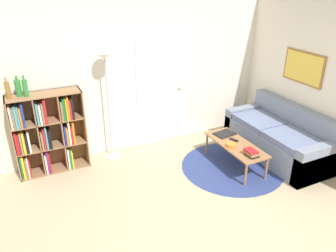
# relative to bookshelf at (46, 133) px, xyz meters

# --- Properties ---
(ground_plane) EXTENTS (14.00, 14.00, 0.00)m
(ground_plane) POSITION_rel_bookshelf_xyz_m (1.62, -2.41, -0.64)
(ground_plane) COLOR tan
(wall_back) EXTENTS (7.55, 0.11, 2.60)m
(wall_back) POSITION_rel_bookshelf_xyz_m (1.63, 0.21, 0.65)
(wall_back) COLOR silver
(wall_back) RESTS_ON ground_plane
(wall_right) EXTENTS (0.08, 5.60, 2.60)m
(wall_right) POSITION_rel_bookshelf_xyz_m (3.92, -1.11, 0.66)
(wall_right) COLOR silver
(wall_right) RESTS_ON ground_plane
(rug) EXTENTS (1.60, 1.60, 0.01)m
(rug) POSITION_rel_bookshelf_xyz_m (2.59, -1.17, -0.64)
(rug) COLOR navy
(rug) RESTS_ON ground_plane
(bookshelf) EXTENTS (1.04, 0.34, 1.25)m
(bookshelf) POSITION_rel_bookshelf_xyz_m (0.00, 0.00, 0.00)
(bookshelf) COLOR #936B47
(bookshelf) RESTS_ON ground_plane
(floor_lamp) EXTENTS (0.25, 0.25, 1.74)m
(floor_lamp) POSITION_rel_bookshelf_xyz_m (0.97, -0.02, 0.75)
(floor_lamp) COLOR #B7B7BC
(floor_lamp) RESTS_ON ground_plane
(couch) EXTENTS (0.82, 1.84, 0.84)m
(couch) POSITION_rel_bookshelf_xyz_m (3.53, -1.16, -0.35)
(couch) COLOR gray
(couch) RESTS_ON ground_plane
(coffee_table) EXTENTS (0.46, 1.13, 0.39)m
(coffee_table) POSITION_rel_bookshelf_xyz_m (2.64, -1.13, -0.29)
(coffee_table) COLOR #996B42
(coffee_table) RESTS_ON ground_plane
(laptop) EXTENTS (0.36, 0.28, 0.02)m
(laptop) POSITION_rel_bookshelf_xyz_m (2.68, -0.78, -0.24)
(laptop) COLOR black
(laptop) RESTS_ON coffee_table
(bowl) EXTENTS (0.15, 0.15, 0.05)m
(bowl) POSITION_rel_bookshelf_xyz_m (2.52, -1.18, -0.23)
(bowl) COLOR orange
(bowl) RESTS_ON coffee_table
(book_stack_on_table) EXTENTS (0.15, 0.21, 0.09)m
(book_stack_on_table) POSITION_rel_bookshelf_xyz_m (2.62, -1.53, -0.21)
(book_stack_on_table) COLOR black
(book_stack_on_table) RESTS_ON coffee_table
(remote) EXTENTS (0.09, 0.15, 0.02)m
(remote) POSITION_rel_bookshelf_xyz_m (2.68, -1.03, -0.24)
(remote) COLOR black
(remote) RESTS_ON coffee_table
(bottle_left) EXTENTS (0.06, 0.06, 0.29)m
(bottle_left) POSITION_rel_bookshelf_xyz_m (-0.39, -0.02, 0.73)
(bottle_left) COLOR olive
(bottle_left) RESTS_ON bookshelf
(bottle_middle) EXTENTS (0.08, 0.08, 0.29)m
(bottle_middle) POSITION_rel_bookshelf_xyz_m (-0.26, 0.02, 0.73)
(bottle_middle) COLOR #2D8438
(bottle_middle) RESTS_ON bookshelf
(bottle_right) EXTENTS (0.07, 0.07, 0.30)m
(bottle_right) POSITION_rel_bookshelf_xyz_m (-0.17, -0.03, 0.73)
(bottle_right) COLOR #2D8438
(bottle_right) RESTS_ON bookshelf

